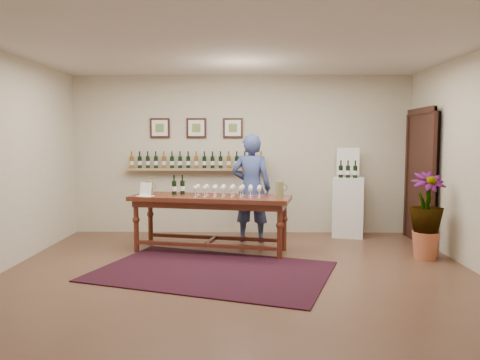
{
  "coord_description": "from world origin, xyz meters",
  "views": [
    {
      "loc": [
        0.1,
        -5.86,
        1.68
      ],
      "look_at": [
        0.0,
        0.8,
        1.1
      ],
      "focal_mm": 35.0,
      "sensor_mm": 36.0,
      "label": 1
    }
  ],
  "objects_px": {
    "tasting_table": "(210,204)",
    "potted_plant": "(426,215)",
    "display_pedestal": "(348,207)",
    "person": "(251,188)"
  },
  "relations": [
    {
      "from": "potted_plant",
      "to": "person",
      "type": "bearing_deg",
      "value": 155.15
    },
    {
      "from": "potted_plant",
      "to": "person",
      "type": "xyz_separation_m",
      "value": [
        -2.43,
        1.13,
        0.26
      ]
    },
    {
      "from": "tasting_table",
      "to": "potted_plant",
      "type": "distance_m",
      "value": 3.08
    },
    {
      "from": "display_pedestal",
      "to": "potted_plant",
      "type": "xyz_separation_m",
      "value": [
        0.74,
        -1.56,
        0.11
      ]
    },
    {
      "from": "person",
      "to": "tasting_table",
      "type": "bearing_deg",
      "value": 58.62
    },
    {
      "from": "display_pedestal",
      "to": "person",
      "type": "xyz_separation_m",
      "value": [
        -1.69,
        -0.44,
        0.37
      ]
    },
    {
      "from": "display_pedestal",
      "to": "potted_plant",
      "type": "bearing_deg",
      "value": -64.54
    },
    {
      "from": "tasting_table",
      "to": "person",
      "type": "bearing_deg",
      "value": 59.7
    },
    {
      "from": "potted_plant",
      "to": "person",
      "type": "height_order",
      "value": "person"
    },
    {
      "from": "tasting_table",
      "to": "potted_plant",
      "type": "height_order",
      "value": "potted_plant"
    }
  ]
}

